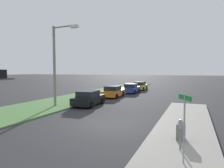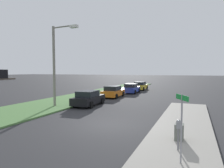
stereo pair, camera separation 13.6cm
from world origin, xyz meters
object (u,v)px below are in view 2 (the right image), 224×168
object	(u,v)px
parked_car_blue	(131,88)
streetlight	(57,60)
street_sign	(182,120)
utility_box	(179,133)
parking_meter	(178,128)
parked_car_black	(88,98)
parked_car_orange	(113,92)
parked_car_yellow	(140,86)

from	to	relation	value
parked_car_blue	streetlight	xyz separation A→B (m)	(-14.21, 2.81, 3.67)
street_sign	streetlight	xyz separation A→B (m)	(7.98, 11.47, 2.68)
utility_box	parking_meter	bearing A→B (deg)	-177.47
parked_car_black	parked_car_orange	world-z (taller)	same
parked_car_blue	streetlight	world-z (taller)	streetlight
parked_car_orange	parking_meter	bearing A→B (deg)	-151.08
street_sign	parked_car_blue	bearing A→B (deg)	21.32
utility_box	street_sign	world-z (taller)	street_sign
parked_car_black	street_sign	distance (m)	13.60
parked_car_black	parked_car_orange	size ratio (longest dim) A/B	1.01
parked_car_yellow	utility_box	xyz separation A→B (m)	(-25.08, -8.43, -0.27)
parked_car_orange	utility_box	xyz separation A→B (m)	(-14.06, -9.14, -0.27)
street_sign	streetlight	world-z (taller)	streetlight
parked_car_black	parking_meter	world-z (taller)	parked_car_black
street_sign	streetlight	size ratio (longest dim) A/B	0.35
parked_car_blue	utility_box	world-z (taller)	parked_car_blue
parked_car_orange	parked_car_black	bearing A→B (deg)	179.16
parked_car_orange	parked_car_blue	world-z (taller)	same
parked_car_orange	streetlight	distance (m)	9.61
parked_car_blue	utility_box	xyz separation A→B (m)	(-19.64, -8.42, -0.27)
parking_meter	street_sign	distance (m)	1.37
parking_meter	street_sign	size ratio (longest dim) A/B	0.54
parked_car_black	street_sign	xyz separation A→B (m)	(-9.91, -9.26, 0.99)
parked_car_orange	parked_car_yellow	size ratio (longest dim) A/B	1.01
parked_car_black	parked_car_orange	xyz separation A→B (m)	(6.70, 0.12, 0.00)
parked_car_orange	street_sign	bearing A→B (deg)	-152.44
street_sign	parked_car_orange	bearing A→B (deg)	29.47
parking_meter	street_sign	xyz separation A→B (m)	(-1.19, -0.18, 0.65)
parked_car_blue	streetlight	size ratio (longest dim) A/B	0.58
streetlight	parked_car_orange	bearing A→B (deg)	-13.59
parked_car_orange	parking_meter	size ratio (longest dim) A/B	3.08
parked_car_orange	street_sign	xyz separation A→B (m)	(-16.61, -9.39, 0.99)
parked_car_blue	parked_car_yellow	bearing A→B (deg)	-1.87
parked_car_blue	streetlight	bearing A→B (deg)	166.83
parked_car_black	utility_box	size ratio (longest dim) A/B	4.89
parked_car_yellow	street_sign	size ratio (longest dim) A/B	1.65
parked_car_black	parked_car_yellow	world-z (taller)	same
parked_car_yellow	street_sign	bearing A→B (deg)	-162.65
parked_car_orange	streetlight	xyz separation A→B (m)	(-8.63, 2.09, 3.67)
parking_meter	utility_box	xyz separation A→B (m)	(1.35, 0.06, -0.60)
parked_car_yellow	parked_car_blue	bearing A→B (deg)	-179.97
parking_meter	parked_car_yellow	bearing A→B (deg)	17.80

